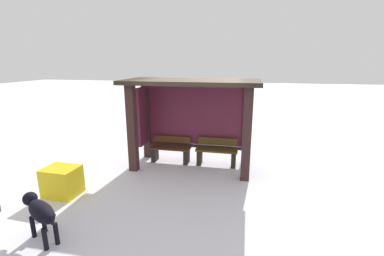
% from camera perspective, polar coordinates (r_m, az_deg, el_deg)
% --- Properties ---
extents(ground_plane, '(60.00, 60.00, 0.00)m').
position_cam_1_polar(ground_plane, '(7.30, -0.13, -8.37)').
color(ground_plane, white).
extents(bus_shelter, '(3.45, 1.62, 2.36)m').
position_cam_1_polar(bus_shelter, '(6.99, -0.52, 4.77)').
color(bus_shelter, '#382222').
rests_on(bus_shelter, ground).
extents(bench_left_inside, '(1.14, 0.40, 0.72)m').
position_cam_1_polar(bench_left_inside, '(7.56, -4.64, -4.93)').
color(bench_left_inside, '#522F17').
rests_on(bench_left_inside, ground).
extents(bench_center_inside, '(1.14, 0.35, 0.75)m').
position_cam_1_polar(bench_center_inside, '(7.31, 5.35, -5.42)').
color(bench_center_inside, '#493815').
rests_on(bench_center_inside, ground).
extents(dog, '(0.97, 0.63, 0.70)m').
position_cam_1_polar(dog, '(4.99, -30.09, -15.36)').
color(dog, black).
rests_on(dog, ground).
extents(grit_bin, '(0.72, 0.59, 0.62)m').
position_cam_1_polar(grit_bin, '(6.39, -26.36, -10.32)').
color(grit_bin, yellow).
rests_on(grit_bin, ground).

